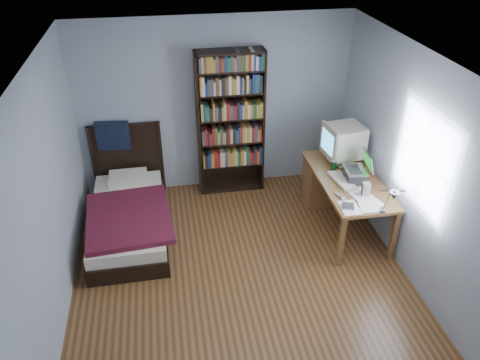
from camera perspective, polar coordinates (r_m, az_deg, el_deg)
The scene contains 14 objects.
room at distance 4.77m, azimuth 0.48°, elevation -0.61°, with size 4.20×4.24×2.50m.
desk at distance 6.55m, azimuth 11.36°, elevation -0.13°, with size 0.75×1.60×0.73m.
crt_monitor at distance 6.27m, azimuth 12.48°, elevation 4.61°, with size 0.50×0.46×0.53m.
laptop at distance 5.96m, azimuth 13.98°, elevation 0.85°, with size 0.34×0.34×0.39m.
desk_lamp at distance 5.00m, azimuth 18.12°, elevation -1.97°, with size 0.21×0.45×0.54m.
keyboard at distance 5.94m, azimuth 12.34°, elevation -0.08°, with size 0.18×0.47×0.03m, color beige.
speaker at distance 5.71m, azimuth 15.10°, elevation -1.09°, with size 0.08×0.08×0.17m, color gray.
soda_can at distance 6.15m, azimuth 11.34°, elevation 1.72°, with size 0.07×0.07×0.13m, color #083D11.
mouse at distance 6.26m, azimuth 12.12°, elevation 1.70°, with size 0.07×0.12×0.04m, color silver.
phone_silver at distance 5.68m, azimuth 11.89°, elevation -1.72°, with size 0.05×0.10×0.02m, color #B3B3B8.
phone_grey at distance 5.60m, azimuth 12.50°, elevation -2.29°, with size 0.05×0.10×0.02m, color gray.
external_drive at distance 5.48m, azimuth 13.05°, elevation -3.17°, with size 0.13×0.13×0.03m, color gray.
bookshelf at distance 6.58m, azimuth -1.17°, elevation 6.86°, with size 0.93×0.30×2.07m.
bed at distance 6.24m, azimuth -13.45°, elevation -3.89°, with size 1.09×2.02×1.16m.
Camera 1 is at (-0.71, -3.97, 3.80)m, focal length 35.00 mm.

